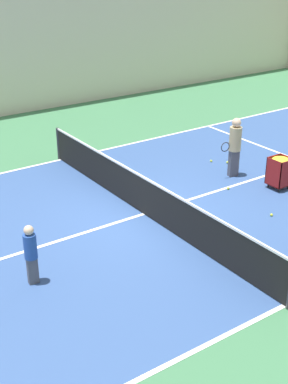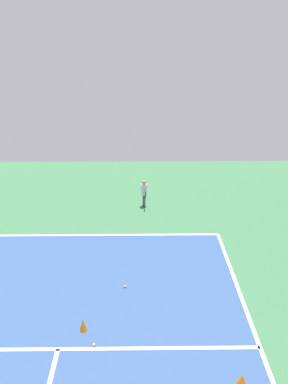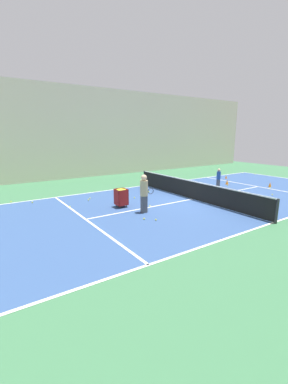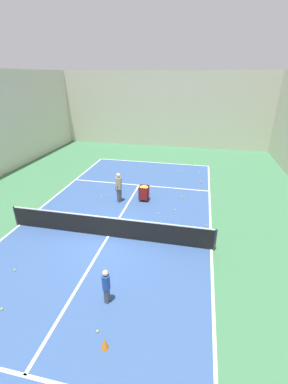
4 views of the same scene
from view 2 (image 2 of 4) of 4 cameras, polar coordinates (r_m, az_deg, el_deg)
line_baseline_near at (r=13.26m, az=-8.76°, el=-6.51°), size 9.19×0.10×0.00m
line_service_near at (r=9.38m, az=-12.98°, el=-22.30°), size 9.19×0.10×0.00m
player_near_baseline at (r=14.83m, az=0.01°, el=0.07°), size 0.23×0.55×1.12m
training_cone_0 at (r=9.58m, az=-9.26°, el=-19.36°), size 0.19×0.19×0.33m
training_cone_2 at (r=8.68m, az=14.72°, el=-26.05°), size 0.25×0.25×0.30m
tennis_ball_12 at (r=10.77m, az=-2.88°, el=-14.16°), size 0.07×0.07×0.07m
tennis_ball_14 at (r=9.29m, az=-7.64°, el=-22.06°), size 0.07×0.07×0.07m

